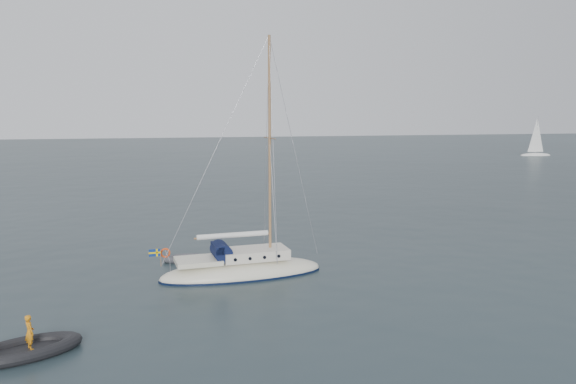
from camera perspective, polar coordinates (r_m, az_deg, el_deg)
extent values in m
plane|color=black|center=(32.35, 0.08, -6.87)|extent=(300.00, 300.00, 0.00)
ellipsoid|color=beige|center=(29.39, -4.66, -8.18)|extent=(8.49, 2.64, 1.41)
cube|color=beige|center=(29.23, -3.40, -6.28)|extent=(3.39, 1.79, 0.52)
cube|color=beige|center=(28.95, -9.15, -6.83)|extent=(2.26, 1.79, 0.24)
cylinder|color=#0D1434|center=(28.94, -6.83, -5.95)|extent=(0.91, 1.56, 0.91)
cube|color=#0D1434|center=(28.88, -7.21, -5.60)|extent=(0.42, 1.56, 0.38)
cylinder|color=#9A6E44|center=(28.51, -1.80, 4.36)|extent=(0.14, 0.14, 11.32)
cylinder|color=#9A6E44|center=(28.48, -1.81, 5.49)|extent=(0.05, 2.07, 0.05)
cylinder|color=#9A6E44|center=(28.83, -5.64, -4.45)|extent=(3.96, 0.09, 0.09)
cylinder|color=silver|center=(28.82, -5.64, -4.36)|extent=(3.68, 0.26, 0.26)
cylinder|color=#97969D|center=(28.80, -12.18, -6.16)|extent=(0.04, 2.07, 0.04)
torus|color=#D94214|center=(29.35, -12.29, -5.89)|extent=(0.51, 0.09, 0.51)
cylinder|color=#9A6E44|center=(28.82, -12.84, -6.36)|extent=(0.03, 0.03, 0.85)
cube|color=navy|center=(28.75, -13.42, -5.83)|extent=(0.57, 0.02, 0.36)
cube|color=#E3BC05|center=(28.75, -13.42, -5.83)|extent=(0.58, 0.03, 0.08)
cube|color=#E3BC05|center=(28.75, -13.21, -5.83)|extent=(0.08, 0.03, 0.38)
cylinder|color=black|center=(29.93, -6.01, -5.97)|extent=(0.17, 0.06, 0.17)
cylinder|color=black|center=(28.19, -5.57, -6.86)|extent=(0.17, 0.06, 0.17)
cylinder|color=black|center=(30.03, -4.58, -5.90)|extent=(0.17, 0.06, 0.17)
cylinder|color=black|center=(28.29, -4.04, -6.78)|extent=(0.17, 0.06, 0.17)
cylinder|color=black|center=(30.14, -3.15, -5.83)|extent=(0.17, 0.06, 0.17)
cylinder|color=black|center=(28.41, -2.53, -6.70)|extent=(0.17, 0.06, 0.17)
cylinder|color=black|center=(30.27, -1.74, -5.76)|extent=(0.17, 0.06, 0.17)
cylinder|color=black|center=(28.55, -1.03, -6.62)|extent=(0.17, 0.06, 0.17)
cube|color=#505055|center=(32.51, -10.41, -6.74)|extent=(1.50, 0.62, 0.09)
cube|color=black|center=(22.27, -25.20, -14.46)|extent=(2.45, 1.02, 0.12)
imported|color=orange|center=(21.98, -24.78, -12.87)|extent=(0.36, 0.49, 1.25)
ellipsoid|color=silver|center=(116.02, 23.83, 3.42)|extent=(5.91, 1.97, 0.99)
cylinder|color=#97969D|center=(115.80, 23.95, 5.34)|extent=(0.10, 0.10, 6.90)
cone|color=silver|center=(115.78, 23.93, 5.34)|extent=(3.15, 3.15, 6.41)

